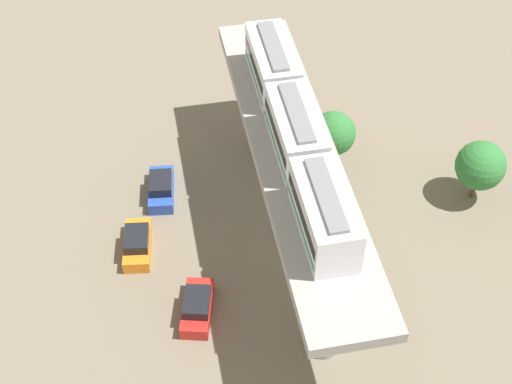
{
  "coord_description": "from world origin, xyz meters",
  "views": [
    {
      "loc": [
        8.84,
        32.93,
        39.94
      ],
      "look_at": [
        2.5,
        0.09,
        5.02
      ],
      "focal_mm": 51.43,
      "sensor_mm": 36.0,
      "label": 1
    }
  ],
  "objects_px": {
    "parked_car_red": "(197,307)",
    "tree_near_viaduct": "(480,166)",
    "train": "(296,132)",
    "parked_car_orange": "(137,243)",
    "parked_car_blue": "(161,188)",
    "tree_mid_lot": "(333,134)"
  },
  "relations": [
    {
      "from": "parked_car_red",
      "to": "tree_mid_lot",
      "type": "relative_size",
      "value": 0.91
    },
    {
      "from": "parked_car_red",
      "to": "tree_mid_lot",
      "type": "xyz_separation_m",
      "value": [
        -12.08,
        -11.87,
        2.49
      ]
    },
    {
      "from": "train",
      "to": "tree_near_viaduct",
      "type": "relative_size",
      "value": 4.11
    },
    {
      "from": "tree_near_viaduct",
      "to": "parked_car_red",
      "type": "bearing_deg",
      "value": 16.94
    },
    {
      "from": "train",
      "to": "parked_car_red",
      "type": "distance_m",
      "value": 12.91
    },
    {
      "from": "parked_car_orange",
      "to": "parked_car_red",
      "type": "bearing_deg",
      "value": 126.71
    },
    {
      "from": "train",
      "to": "parked_car_orange",
      "type": "xyz_separation_m",
      "value": [
        10.76,
        -0.71,
        -9.15
      ]
    },
    {
      "from": "parked_car_blue",
      "to": "tree_mid_lot",
      "type": "distance_m",
      "value": 13.54
    },
    {
      "from": "parked_car_blue",
      "to": "parked_car_red",
      "type": "height_order",
      "value": "same"
    },
    {
      "from": "tree_near_viaduct",
      "to": "tree_mid_lot",
      "type": "height_order",
      "value": "tree_near_viaduct"
    },
    {
      "from": "train",
      "to": "parked_car_red",
      "type": "height_order",
      "value": "train"
    },
    {
      "from": "parked_car_blue",
      "to": "tree_mid_lot",
      "type": "height_order",
      "value": "tree_mid_lot"
    },
    {
      "from": "train",
      "to": "tree_mid_lot",
      "type": "height_order",
      "value": "train"
    },
    {
      "from": "parked_car_orange",
      "to": "tree_near_viaduct",
      "type": "height_order",
      "value": "tree_near_viaduct"
    },
    {
      "from": "train",
      "to": "parked_car_blue",
      "type": "height_order",
      "value": "train"
    },
    {
      "from": "tree_near_viaduct",
      "to": "tree_mid_lot",
      "type": "distance_m",
      "value": 10.91
    },
    {
      "from": "parked_car_orange",
      "to": "tree_mid_lot",
      "type": "height_order",
      "value": "tree_mid_lot"
    },
    {
      "from": "parked_car_red",
      "to": "tree_near_viaduct",
      "type": "bearing_deg",
      "value": -148.92
    },
    {
      "from": "parked_car_orange",
      "to": "parked_car_blue",
      "type": "relative_size",
      "value": 1.0
    },
    {
      "from": "tree_near_viaduct",
      "to": "tree_mid_lot",
      "type": "relative_size",
      "value": 1.01
    },
    {
      "from": "train",
      "to": "tree_near_viaduct",
      "type": "bearing_deg",
      "value": -174.9
    },
    {
      "from": "train",
      "to": "tree_near_viaduct",
      "type": "distance_m",
      "value": 15.8
    }
  ]
}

